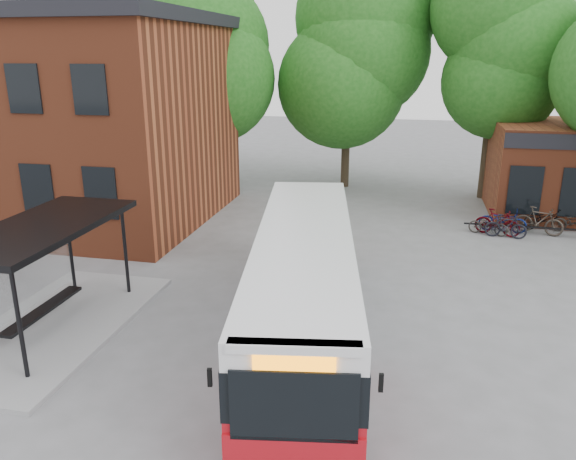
% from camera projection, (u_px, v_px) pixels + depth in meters
% --- Properties ---
extents(ground, '(100.00, 100.00, 0.00)m').
position_uv_depth(ground, '(230.00, 328.00, 14.81)').
color(ground, slate).
extents(station_building, '(18.40, 10.40, 8.50)m').
position_uv_depth(station_building, '(7.00, 117.00, 24.54)').
color(station_building, brown).
rests_on(station_building, ground).
extents(bus_shelter, '(3.60, 7.00, 2.90)m').
position_uv_depth(bus_shelter, '(49.00, 277.00, 14.35)').
color(bus_shelter, black).
rests_on(bus_shelter, ground).
extents(bike_rail, '(5.20, 0.10, 0.38)m').
position_uv_depth(bike_rail, '(532.00, 231.00, 22.19)').
color(bike_rail, black).
rests_on(bike_rail, ground).
extents(tree_0, '(7.92, 7.92, 11.00)m').
position_uv_depth(tree_0, '(212.00, 81.00, 29.26)').
color(tree_0, '#1C5717').
rests_on(tree_0, ground).
extents(tree_1, '(7.92, 7.92, 10.40)m').
position_uv_depth(tree_1, '(347.00, 88.00, 28.86)').
color(tree_1, '#1C5717').
rests_on(tree_1, ground).
extents(tree_2, '(7.92, 7.92, 11.00)m').
position_uv_depth(tree_2, '(493.00, 84.00, 26.42)').
color(tree_2, '#1C5717').
rests_on(tree_2, ground).
extents(city_bus, '(4.07, 11.31, 2.81)m').
position_uv_depth(city_bus, '(304.00, 287.00, 13.89)').
color(city_bus, '#AC0E17').
rests_on(city_bus, ground).
extents(bicycle_0, '(1.61, 0.95, 0.80)m').
position_uv_depth(bicycle_0, '(488.00, 225.00, 22.26)').
color(bicycle_0, '#35312E').
rests_on(bicycle_0, ground).
extents(bicycle_1, '(1.83, 1.09, 1.06)m').
position_uv_depth(bicycle_1, '(498.00, 222.00, 22.15)').
color(bicycle_1, '#44040B').
rests_on(bicycle_1, ground).
extents(bicycle_2, '(1.93, 0.95, 0.97)m').
position_uv_depth(bicycle_2, '(503.00, 220.00, 22.59)').
color(bicycle_2, '#0D1B56').
rests_on(bicycle_2, ground).
extents(bicycle_3, '(1.62, 0.66, 0.94)m').
position_uv_depth(bicycle_3, '(506.00, 226.00, 21.84)').
color(bicycle_3, black).
rests_on(bicycle_3, ground).
extents(bicycle_4, '(1.82, 0.94, 0.91)m').
position_uv_depth(bicycle_4, '(545.00, 219.00, 22.86)').
color(bicycle_4, black).
rests_on(bicycle_4, ground).
extents(bicycle_5, '(1.91, 1.15, 1.11)m').
position_uv_depth(bicycle_5, '(539.00, 221.00, 22.27)').
color(bicycle_5, '#3B342C').
rests_on(bicycle_5, ground).
extents(bicycle_6, '(1.71, 0.60, 0.90)m').
position_uv_depth(bicycle_6, '(575.00, 222.00, 22.51)').
color(bicycle_6, black).
rests_on(bicycle_6, ground).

